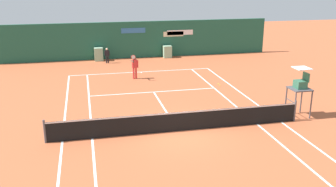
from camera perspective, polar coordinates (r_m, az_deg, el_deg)
name	(u,v)px	position (r m, az deg, el deg)	size (l,w,h in m)	color
ground_plane	(176,126)	(18.46, 1.15, -4.97)	(80.00, 80.00, 0.01)	#B25633
tennis_net	(179,121)	(17.75, 1.60, -4.14)	(12.10, 0.10, 1.07)	#4C4C51
sponsor_back_wall	(132,41)	(33.68, -5.51, 7.92)	(25.00, 1.02, 3.18)	#1E5642
umpire_chair	(300,86)	(20.42, 19.27, 1.10)	(1.00, 1.00, 2.59)	#47474C
player_on_baseline	(135,66)	(26.76, -5.03, 4.19)	(0.57, 0.72, 1.83)	red
ball_kid_centre_post	(107,54)	(31.99, -9.15, 5.82)	(0.43, 0.18, 1.28)	black
tennis_ball_near_service_line	(218,84)	(25.72, 7.58, 1.46)	(0.07, 0.07, 0.07)	#CCE033
tennis_ball_by_sideline	(187,113)	(20.15, 2.83, -2.94)	(0.07, 0.07, 0.07)	#CCE033
tennis_ball_mid_court	(220,85)	(25.43, 7.80, 1.26)	(0.07, 0.07, 0.07)	#CCE033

